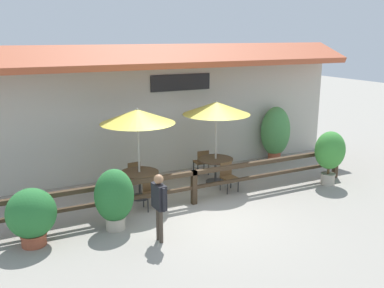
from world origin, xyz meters
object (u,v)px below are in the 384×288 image
chair_middle_streetside (228,176)px  patio_umbrella_near (138,116)px  chair_near_streetside (151,191)px  potted_plant_corner_fern (275,132)px  potted_plant_entrance_palm (114,197)px  potted_plant_small_flowering (330,152)px  dining_table_middle (216,163)px  pedestrian (159,199)px  chair_near_wallside (133,173)px  patio_umbrella_middle (216,108)px  chair_middle_wallside (202,161)px  potted_plant_tall_tropical (32,215)px  dining_table_near (139,177)px

chair_middle_streetside → patio_umbrella_near: bearing=163.2°
chair_near_streetside → potted_plant_corner_fern: size_ratio=0.42×
chair_middle_streetside → potted_plant_entrance_palm: 3.92m
patio_umbrella_near → potted_plant_small_flowering: size_ratio=1.53×
dining_table_middle → pedestrian: 4.28m
dining_table_middle → chair_middle_streetside: 0.85m
chair_near_streetside → chair_near_wallside: 1.68m
patio_umbrella_near → potted_plant_corner_fern: patio_umbrella_near is taller
chair_near_wallside → potted_plant_corner_fern: size_ratio=0.42×
patio_umbrella_near → pedestrian: bearing=-100.3°
patio_umbrella_middle → pedestrian: 4.47m
potted_plant_entrance_palm → dining_table_middle: bearing=26.6°
chair_middle_wallside → pedestrian: 4.88m
pedestrian → dining_table_middle: bearing=-49.7°
patio_umbrella_middle → potted_plant_tall_tropical: (-5.65, -1.88, -1.65)m
potted_plant_entrance_palm → chair_near_streetside: bearing=34.0°
dining_table_near → chair_middle_streetside: 2.62m
pedestrian → chair_near_streetside: bearing=-19.1°
chair_near_wallside → potted_plant_entrance_palm: size_ratio=0.56×
patio_umbrella_near → dining_table_middle: size_ratio=2.37×
chair_near_streetside → potted_plant_corner_fern: 6.17m
chair_near_wallside → dining_table_middle: bearing=160.8°
dining_table_middle → chair_middle_streetside: chair_middle_streetside is taller
potted_plant_small_flowering → potted_plant_tall_tropical: bearing=-179.2°
chair_near_wallside → dining_table_middle: (2.51, -0.62, 0.15)m
pedestrian → dining_table_near: bearing=-13.7°
chair_near_streetside → potted_plant_small_flowering: bearing=-5.3°
chair_middle_wallside → pedestrian: (-3.03, -3.78, 0.55)m
potted_plant_tall_tropical → potted_plant_small_flowering: (8.65, 0.13, 0.33)m
patio_umbrella_middle → potted_plant_corner_fern: (3.17, 1.18, -1.30)m
dining_table_near → pedestrian: pedestrian is taller
chair_near_wallside → chair_middle_streetside: 2.87m
chair_near_wallside → potted_plant_small_flowering: bearing=151.4°
potted_plant_corner_fern → pedestrian: (-6.25, -4.12, -0.04)m
potted_plant_entrance_palm → potted_plant_small_flowering: bearing=1.2°
chair_near_wallside → dining_table_middle: size_ratio=0.77×
chair_near_streetside → potted_plant_small_flowering: size_ratio=0.50×
chair_middle_streetside → potted_plant_entrance_palm: size_ratio=0.56×
chair_middle_streetside → chair_near_streetside: bearing=-178.2°
chair_near_streetside → potted_plant_entrance_palm: 1.54m
patio_umbrella_near → dining_table_near: (0.00, -0.00, -1.74)m
potted_plant_small_flowering → patio_umbrella_middle: bearing=149.7°
potted_plant_entrance_palm → potted_plant_corner_fern: 7.62m
chair_middle_wallside → pedestrian: bearing=56.2°
potted_plant_corner_fern → potted_plant_small_flowering: bearing=-93.3°
patio_umbrella_near → patio_umbrella_middle: (2.59, 0.22, 0.00)m
dining_table_near → chair_near_wallside: (0.08, 0.84, -0.15)m
chair_near_streetside → pedestrian: size_ratio=0.53×
dining_table_middle → chair_middle_streetside: bearing=-92.9°
patio_umbrella_near → dining_table_middle: (2.59, 0.22, -1.74)m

